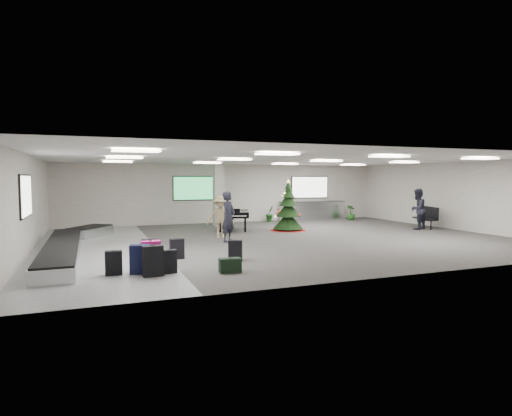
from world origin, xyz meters
name	(u,v)px	position (x,y,z in m)	size (l,w,h in m)	color
ground	(282,239)	(0.00, 0.00, 0.00)	(18.00, 18.00, 0.00)	#353230
room_envelope	(267,181)	(-0.38, 0.67, 2.33)	(18.02, 14.02, 3.21)	#A9A69B
baggage_carousel	(69,245)	(-7.84, -0.08, 0.21)	(2.28, 9.71, 0.43)	silver
service_counter	(312,210)	(5.00, 6.65, 0.55)	(4.05, 0.65, 1.08)	silver
suitcase_0	(153,261)	(-5.73, -4.81, 0.38)	(0.51, 0.30, 0.79)	black
suitcase_1	(169,262)	(-5.30, -4.60, 0.30)	(0.40, 0.23, 0.62)	black
pink_suitcase	(151,255)	(-5.68, -4.02, 0.39)	(0.51, 0.31, 0.80)	#E41D89
suitcase_3	(177,249)	(-4.74, -2.72, 0.31)	(0.43, 0.26, 0.63)	black
navy_suitcase	(140,259)	(-6.00, -4.41, 0.37)	(0.54, 0.41, 0.77)	black
suitcase_5	(114,263)	(-6.63, -4.32, 0.31)	(0.43, 0.25, 0.64)	black
green_duffel	(230,265)	(-3.81, -5.08, 0.19)	(0.57, 0.31, 0.39)	black
suitcase_7	(235,250)	(-3.17, -3.60, 0.30)	(0.46, 0.34, 0.62)	black
suitcase_8	(150,251)	(-5.59, -3.18, 0.35)	(0.51, 0.34, 0.72)	black
christmas_tree	(288,213)	(1.44, 2.46, 0.82)	(1.67, 1.67, 2.38)	maroon
grand_piano	(233,214)	(-1.00, 3.31, 0.76)	(1.92, 2.21, 1.07)	black
bench	(427,216)	(8.14, 0.83, 0.60)	(1.07, 1.76, 1.06)	black
traveler_a	(228,217)	(-2.25, 0.00, 0.96)	(0.70, 0.46, 1.93)	black
traveler_b	(220,217)	(-2.21, 1.21, 0.86)	(1.11, 0.64, 1.72)	#94805B
traveler_bench	(417,209)	(7.31, 0.55, 0.96)	(0.94, 0.73, 1.93)	black
potted_plant_left	(270,213)	(2.23, 6.50, 0.46)	(0.50, 0.40, 0.91)	#154215
potted_plant_right	(351,213)	(6.96, 5.55, 0.43)	(0.49, 0.49, 0.87)	#154215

